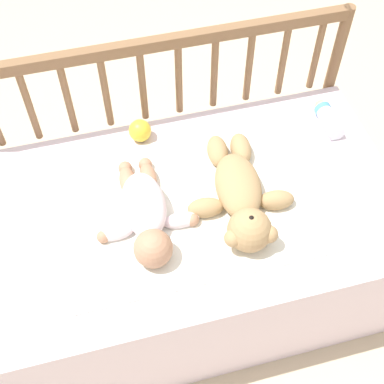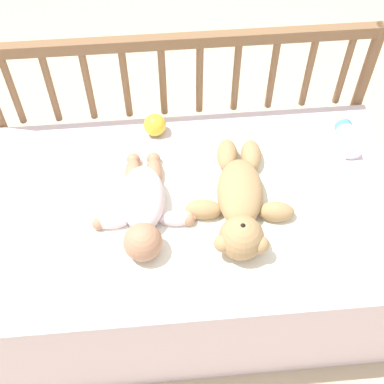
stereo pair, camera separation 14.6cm
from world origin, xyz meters
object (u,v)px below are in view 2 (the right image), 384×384
(baby, at_px, (143,206))
(baby_bottle, at_px, (347,136))
(toy_ball, at_px, (155,125))
(teddy_bear, at_px, (240,203))

(baby, xyz_separation_m, baby_bottle, (0.63, 0.22, -0.02))
(toy_ball, bearing_deg, teddy_bear, -55.95)
(toy_ball, bearing_deg, baby_bottle, -8.66)
(teddy_bear, relative_size, baby_bottle, 2.85)
(teddy_bear, height_order, toy_ball, teddy_bear)
(baby_bottle, height_order, toy_ball, toy_ball)
(baby, xyz_separation_m, toy_ball, (0.05, 0.31, -0.01))
(baby, relative_size, baby_bottle, 2.53)
(teddy_bear, bearing_deg, baby_bottle, 32.77)
(teddy_bear, relative_size, baby, 1.13)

